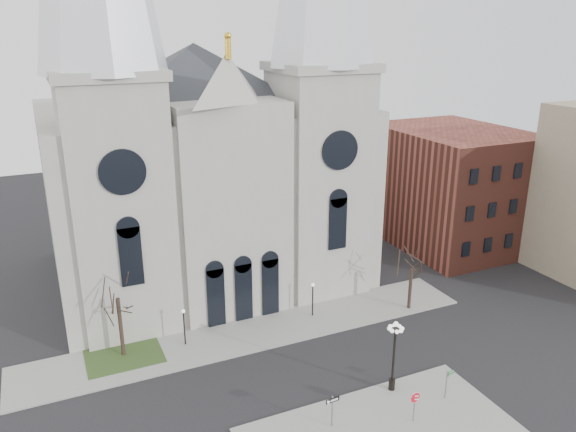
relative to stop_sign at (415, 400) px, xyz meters
name	(u,v)px	position (x,y,z in m)	size (l,w,h in m)	color
ground	(310,406)	(-5.61, 4.44, -1.81)	(160.00, 160.00, 0.00)	black
sidewalk_far	(254,332)	(-5.61, 15.44, -1.74)	(40.00, 6.00, 0.14)	gray
grass_patch	(124,355)	(-16.61, 16.44, -1.72)	(6.00, 5.00, 0.18)	#2A481F
cathedral	(205,104)	(-5.61, 27.30, 16.67)	(33.00, 26.66, 54.00)	#A09E95
bg_building_brick	(450,187)	(24.39, 26.44, 5.19)	(14.00, 18.00, 14.00)	brown
tree_left	(117,295)	(-16.61, 16.44, 3.77)	(3.20, 3.20, 7.50)	black
tree_right	(412,266)	(9.39, 13.44, 2.65)	(3.20, 3.20, 6.00)	black
ped_lamp_left	(184,321)	(-11.61, 15.94, 0.52)	(0.32, 0.32, 3.26)	black
ped_lamp_right	(313,294)	(0.39, 15.94, 0.52)	(0.32, 0.32, 3.26)	black
stop_sign	(415,400)	(0.00, 0.00, 0.00)	(0.80, 0.30, 2.33)	slate
globe_lamp	(394,347)	(0.68, 3.56, 1.86)	(1.56, 1.56, 5.63)	black
one_way_sign	(332,406)	(-5.27, 1.86, -0.10)	(1.03, 0.11, 2.35)	slate
street_name_sign	(447,382)	(3.68, 1.12, -0.36)	(0.71, 0.16, 2.23)	slate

